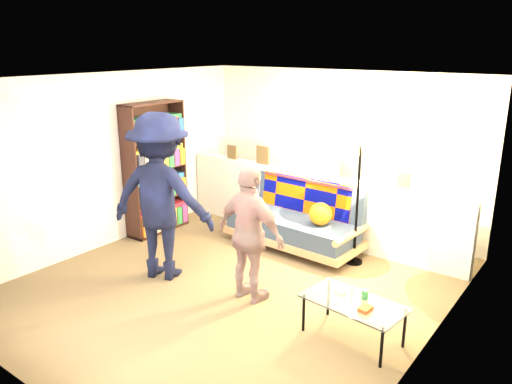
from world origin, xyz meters
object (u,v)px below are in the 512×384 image
Objects in this scene: floor_lamp at (360,177)px; person_right at (250,235)px; coffee_table at (354,304)px; person_left at (161,197)px; bookshelf at (155,173)px; futon_sofa at (298,220)px.

person_right is (-0.51, -1.60, -0.38)m from floor_lamp.
coffee_table is 0.62× the size of floor_lamp.
person_left reaches higher than coffee_table.
person_left is 1.31× the size of person_right.
floor_lamp reaches higher than person_right.
bookshelf is 0.97× the size of person_left.
coffee_table is 1.34m from person_right.
bookshelf is at bearing -165.94° from floor_lamp.
bookshelf is 2.59m from person_right.
floor_lamp is 1.72m from person_right.
person_left reaches higher than person_right.
floor_lamp is 1.06× the size of person_right.
floor_lamp is 0.81× the size of person_left.
person_right reaches higher than coffee_table.
person_right is at bearing 177.88° from coffee_table.
person_left is at bearing -177.73° from coffee_table.
futon_sofa is at bearing 20.62° from bookshelf.
futon_sofa is at bearing -71.11° from person_right.
person_left is (-1.74, -1.75, -0.15)m from floor_lamp.
bookshelf is 3.87m from coffee_table.
floor_lamp is 2.47m from person_left.
bookshelf is 1.58m from person_left.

